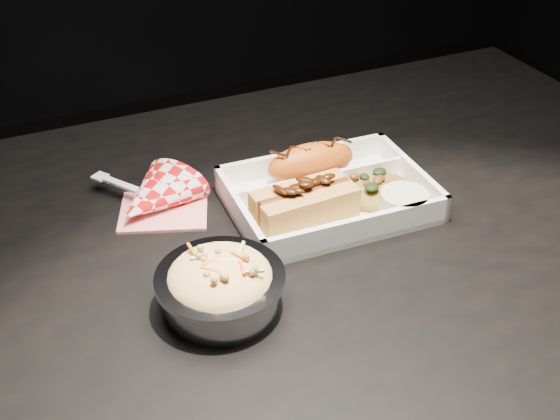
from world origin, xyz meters
The scene contains 8 objects.
dining_table centered at (0.00, 0.00, 0.66)m, with size 1.20×0.80×0.75m.
food_tray centered at (0.05, 0.04, 0.76)m, with size 0.26×0.19×0.04m.
fried_pastry centered at (0.05, 0.10, 0.78)m, with size 0.12×0.05×0.05m, color #C55813.
hotdog centered at (0.01, 0.02, 0.78)m, with size 0.13×0.06×0.06m.
fried_rice_mound centered at (0.12, 0.03, 0.77)m, with size 0.10×0.08×0.03m, color olive.
cupcake_liner centered at (0.12, -0.02, 0.77)m, with size 0.06×0.06×0.03m, color beige.
foil_coleslaw_cup centered at (-0.14, -0.08, 0.78)m, with size 0.14×0.14×0.07m.
napkin_fork centered at (-0.16, 0.12, 0.77)m, with size 0.15×0.16×0.10m.
Camera 1 is at (-0.31, -0.62, 1.26)m, focal length 45.00 mm.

